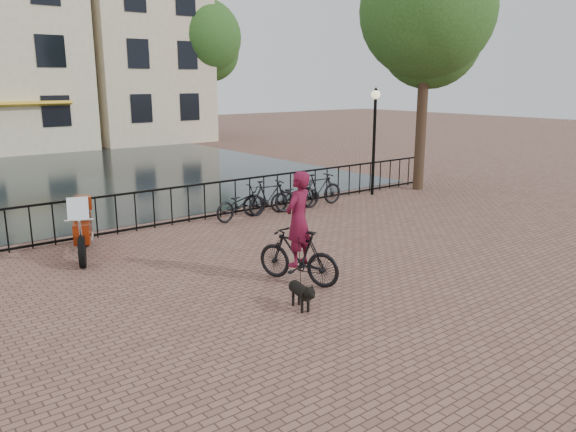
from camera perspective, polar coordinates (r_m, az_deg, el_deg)
ground at (r=9.15m, az=11.86°, el=-10.85°), size 100.00×100.00×0.00m
canal_water at (r=23.78m, az=-21.77°, el=3.57°), size 20.00×20.00×0.00m
railing at (r=15.12m, az=-11.75°, el=0.95°), size 20.00×0.05×1.02m
canal_house_right at (r=38.43m, az=-15.71°, el=17.46°), size 7.00×9.00×13.30m
tree_near_right at (r=20.22m, az=13.98°, el=19.56°), size 4.48×4.48×8.24m
tree_far_right at (r=37.28m, az=-8.60°, el=17.47°), size 4.76×4.76×8.76m
lamp_post at (r=18.83m, az=8.80°, el=9.29°), size 0.30×0.30×3.45m
cyclist at (r=10.48m, az=1.05°, el=-1.87°), size 1.11×1.89×2.50m
dog at (r=9.49m, az=1.29°, el=-7.96°), size 0.41×0.79×0.51m
motorcycle at (r=12.92m, az=-20.17°, el=-0.60°), size 1.23×2.17×1.52m
parked_bike_0 at (r=15.49m, az=-4.78°, el=1.29°), size 1.77×0.79×0.90m
parked_bike_1 at (r=16.01m, az=-1.94°, el=1.91°), size 1.71×0.70×1.00m
parked_bike_2 at (r=16.58m, az=0.71°, el=2.15°), size 1.75×0.71×0.90m
parked_bike_3 at (r=17.17m, az=3.19°, el=2.70°), size 1.69×0.57×1.00m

